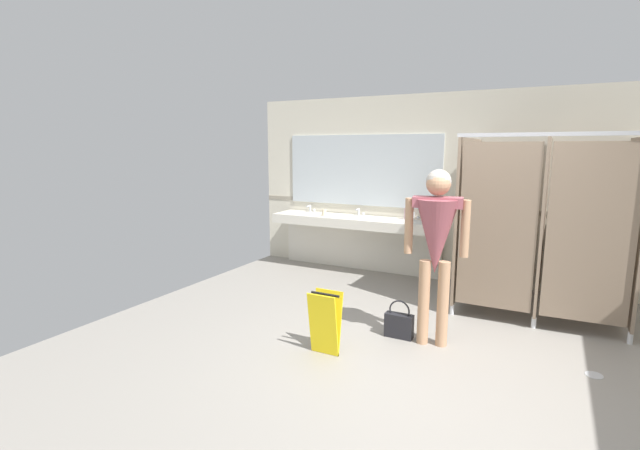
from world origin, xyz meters
name	(u,v)px	position (x,y,z in m)	size (l,w,h in m)	color
ground_plane	(424,373)	(0.00, 0.00, -0.05)	(7.02, 6.28, 0.10)	gray
wall_back	(482,189)	(0.00, 2.90, 1.33)	(7.02, 0.12, 2.66)	beige
wall_back_tile_band	(480,210)	(0.00, 2.84, 1.05)	(7.02, 0.01, 0.06)	#9E937F
vanity_counter	(356,231)	(-1.77, 2.63, 0.63)	(2.58, 0.56, 0.97)	silver
mirror_panel	(362,170)	(-1.77, 2.83, 1.55)	(2.48, 0.02, 1.08)	silver
bathroom_stalls	(543,222)	(0.80, 1.91, 1.07)	(1.77, 1.46, 2.05)	#84705B
person_standing	(436,236)	(-0.06, 0.52, 1.08)	(0.58, 0.46, 1.70)	tan
handbag	(399,324)	(-0.40, 0.52, 0.14)	(0.28, 0.11, 0.39)	black
soap_dispenser	(407,213)	(-1.00, 2.71, 0.95)	(0.07, 0.07, 0.20)	#D899B2
paper_cup	(324,212)	(-2.24, 2.47, 0.91)	(0.07, 0.07, 0.10)	beige
wet_floor_sign	(325,322)	(-0.90, -0.15, 0.31)	(0.28, 0.19, 0.59)	yellow
floor_drain_cover	(594,375)	(1.31, 0.54, 0.00)	(0.14, 0.14, 0.01)	#B7BABF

